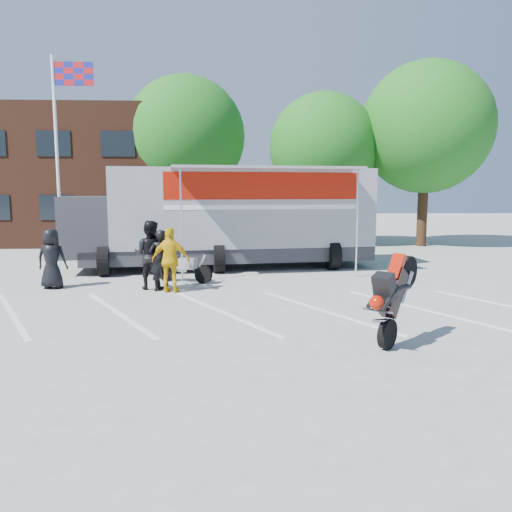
{
  "coord_description": "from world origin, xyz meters",
  "views": [
    {
      "loc": [
        0.5,
        -10.38,
        2.82
      ],
      "look_at": [
        1.0,
        1.11,
        1.3
      ],
      "focal_mm": 35.0,
      "sensor_mm": 36.0,
      "label": 1
    }
  ],
  "objects": [
    {
      "name": "ground",
      "position": [
        0.0,
        0.0,
        0.0
      ],
      "size": [
        100.0,
        100.0,
        0.0
      ],
      "primitive_type": "plane",
      "color": "#A7A7A2",
      "rests_on": "ground"
    },
    {
      "name": "parking_bay_lines",
      "position": [
        0.0,
        1.0,
        0.01
      ],
      "size": [
        18.09,
        13.33,
        0.01
      ],
      "primitive_type": "cube",
      "rotation": [
        0.0,
        0.0,
        0.52
      ],
      "color": "white",
      "rests_on": "ground"
    },
    {
      "name": "office_building",
      "position": [
        -10.0,
        18.0,
        3.5
      ],
      "size": [
        18.0,
        8.0,
        7.0
      ],
      "primitive_type": "cube",
      "color": "#4A2617",
      "rests_on": "ground"
    },
    {
      "name": "flagpole",
      "position": [
        -6.24,
        10.0,
        5.05
      ],
      "size": [
        1.61,
        0.12,
        8.0
      ],
      "color": "white",
      "rests_on": "ground"
    },
    {
      "name": "tree_left",
      "position": [
        -2.0,
        16.0,
        5.57
      ],
      "size": [
        6.12,
        6.12,
        8.64
      ],
      "color": "#382314",
      "rests_on": "ground"
    },
    {
      "name": "tree_mid",
      "position": [
        5.0,
        15.0,
        4.94
      ],
      "size": [
        5.44,
        5.44,
        7.68
      ],
      "color": "#382314",
      "rests_on": "ground"
    },
    {
      "name": "tree_right",
      "position": [
        10.0,
        14.5,
        5.88
      ],
      "size": [
        6.46,
        6.46,
        9.12
      ],
      "color": "#382314",
      "rests_on": "ground"
    },
    {
      "name": "transporter_truck",
      "position": [
        0.31,
        7.72,
        0.0
      ],
      "size": [
        11.88,
        6.88,
        3.58
      ],
      "primitive_type": null,
      "rotation": [
        0.0,
        0.0,
        0.13
      ],
      "color": "#909498",
      "rests_on": "ground"
    },
    {
      "name": "parked_motorcycle",
      "position": [
        -1.04,
        4.83,
        0.0
      ],
      "size": [
        1.96,
        1.3,
        0.98
      ],
      "primitive_type": null,
      "rotation": [
        0.0,
        0.0,
        1.17
      ],
      "color": "silver",
      "rests_on": "ground"
    },
    {
      "name": "stunt_bike_rider",
      "position": [
        3.61,
        -1.43,
        0.0
      ],
      "size": [
        1.58,
        1.63,
        1.82
      ],
      "primitive_type": null,
      "rotation": [
        0.0,
        0.0,
        -0.75
      ],
      "color": "black",
      "rests_on": "ground"
    },
    {
      "name": "spectator_leather_a",
      "position": [
        -4.76,
        4.05,
        0.87
      ],
      "size": [
        0.88,
        0.61,
        1.74
      ],
      "primitive_type": "imported",
      "rotation": [
        0.0,
        0.0,
        3.08
      ],
      "color": "black",
      "rests_on": "ground"
    },
    {
      "name": "spectator_leather_b",
      "position": [
        -1.59,
        3.57,
        0.87
      ],
      "size": [
        0.74,
        0.61,
        1.73
      ],
      "primitive_type": "imported",
      "rotation": [
        0.0,
        0.0,
        3.5
      ],
      "color": "black",
      "rests_on": "ground"
    },
    {
      "name": "spectator_leather_c",
      "position": [
        -1.92,
        3.85,
        0.98
      ],
      "size": [
        1.09,
        0.92,
        1.97
      ],
      "primitive_type": "imported",
      "rotation": [
        0.0,
        0.0,
        2.94
      ],
      "color": "black",
      "rests_on": "ground"
    },
    {
      "name": "spectator_hivis",
      "position": [
        -1.27,
        3.33,
        0.9
      ],
      "size": [
        1.11,
        0.59,
        1.81
      ],
      "primitive_type": "imported",
      "rotation": [
        0.0,
        0.0,
        3.0
      ],
      "color": "#E8B70C",
      "rests_on": "ground"
    }
  ]
}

